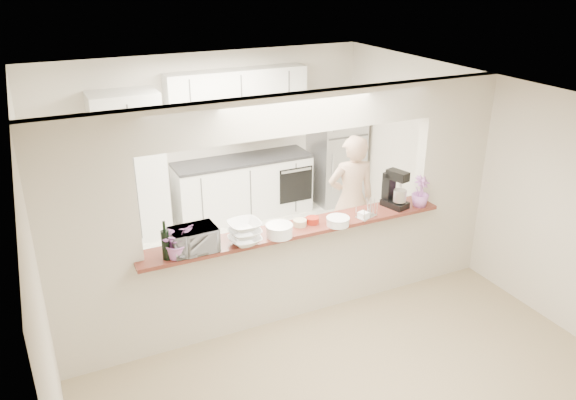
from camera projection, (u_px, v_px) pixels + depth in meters
floor at (294, 312)px, 6.37m from camera, size 6.00×6.00×0.00m
tile_overlay at (244, 253)px, 7.65m from camera, size 5.00×2.90×0.01m
partition at (295, 191)px, 5.79m from camera, size 5.00×0.15×2.50m
bar_counter at (294, 268)px, 6.14m from camera, size 3.40×0.38×1.09m
kitchen_cabinets at (201, 162)px, 8.18m from camera, size 3.15×0.62×2.25m
refrigerator at (336, 151)px, 9.05m from camera, size 0.75×0.70×1.70m
flower_left at (177, 241)px, 5.24m from camera, size 0.37×0.35×0.34m
wine_bottle_a at (166, 244)px, 5.22m from camera, size 0.08×0.08×0.39m
wine_bottle_b at (166, 248)px, 5.22m from camera, size 0.06×0.06×0.31m
toaster_oven at (194, 240)px, 5.37m from camera, size 0.45×0.31×0.24m
serving_bowls at (245, 233)px, 5.51m from camera, size 0.33×0.33×0.23m
plate_stack_a at (279, 230)px, 5.68m from camera, size 0.28×0.28×0.13m
plate_stack_b at (338, 221)px, 5.93m from camera, size 0.25×0.25×0.09m
red_bowl at (312, 220)px, 5.98m from camera, size 0.14×0.14×0.07m
tan_bowl at (300, 223)px, 5.92m from camera, size 0.14×0.14×0.07m
utensil_caddy at (366, 209)px, 6.10m from camera, size 0.26×0.20×0.22m
stand_mixer at (395, 190)px, 6.33m from camera, size 0.26×0.33×0.44m
flower_right at (421, 192)px, 6.35m from camera, size 0.23×0.23×0.35m
person at (351, 200)px, 7.17m from camera, size 0.69×0.52×1.71m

